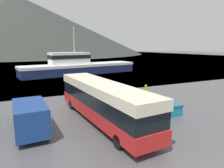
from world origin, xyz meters
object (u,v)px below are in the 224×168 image
Objects in this scene: delivery_van at (30,116)px; fishing_boat at (78,66)px; tour_bus at (102,100)px; storage_bin at (172,109)px.

fishing_boat reaches higher than delivery_van.
tour_bus is at bearing -20.43° from fishing_boat.
tour_bus is at bearing 169.13° from storage_bin.
storage_bin is at bearing -8.95° from delivery_van.
fishing_boat is (6.10, 28.92, -0.03)m from tour_bus.
tour_bus is 9.26× the size of storage_bin.
fishing_boat is at bearing 90.50° from storage_bin.
fishing_boat is (11.58, 28.69, 0.58)m from delivery_van.
delivery_van is at bearing -30.49° from fishing_boat.
tour_bus is 29.56m from fishing_boat.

